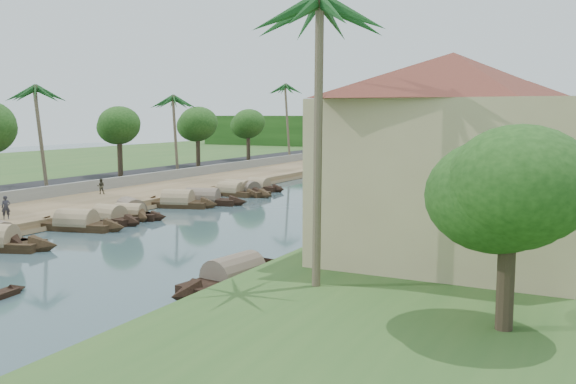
% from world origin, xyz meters
% --- Properties ---
extents(ground, '(220.00, 220.00, 0.00)m').
position_xyz_m(ground, '(0.00, 0.00, 0.00)').
color(ground, '#354A50').
rests_on(ground, ground).
extents(left_bank, '(10.00, 180.00, 0.80)m').
position_xyz_m(left_bank, '(-16.00, 20.00, 0.40)').
color(left_bank, brown).
rests_on(left_bank, ground).
extents(right_bank, '(16.00, 180.00, 1.20)m').
position_xyz_m(right_bank, '(19.00, 20.00, 0.60)').
color(right_bank, '#2A4F1F').
rests_on(right_bank, ground).
extents(road, '(8.00, 180.00, 1.40)m').
position_xyz_m(road, '(-24.50, 20.00, 0.70)').
color(road, black).
rests_on(road, ground).
extents(retaining_wall, '(0.40, 180.00, 1.10)m').
position_xyz_m(retaining_wall, '(-20.20, 20.00, 1.35)').
color(retaining_wall, slate).
rests_on(retaining_wall, left_bank).
extents(treeline, '(120.00, 14.00, 8.00)m').
position_xyz_m(treeline, '(0.00, 100.00, 4.00)').
color(treeline, '#16390F').
rests_on(treeline, ground).
extents(bridge, '(28.00, 4.00, 2.40)m').
position_xyz_m(bridge, '(0.00, 72.00, 1.72)').
color(bridge, '#A2A197').
rests_on(bridge, ground).
extents(building_near, '(14.85, 14.85, 10.20)m').
position_xyz_m(building_near, '(18.99, -2.00, 6.38)').
color(building_near, tan).
rests_on(building_near, right_bank).
extents(building_mid, '(14.11, 14.11, 9.70)m').
position_xyz_m(building_mid, '(19.99, 14.00, 6.13)').
color(building_mid, '#CAA88F').
rests_on(building_mid, right_bank).
extents(building_far, '(15.59, 15.59, 10.20)m').
position_xyz_m(building_far, '(18.99, 28.00, 6.38)').
color(building_far, beige).
rests_on(building_far, right_bank).
extents(building_distant, '(12.62, 12.62, 9.20)m').
position_xyz_m(building_distant, '(19.99, 48.00, 5.88)').
color(building_distant, tan).
rests_on(building_distant, right_bank).
extents(sampan_4, '(8.22, 3.54, 2.28)m').
position_xyz_m(sampan_4, '(-8.96, 1.31, 0.42)').
color(sampan_4, black).
rests_on(sampan_4, ground).
extents(sampan_5, '(6.63, 2.15, 2.11)m').
position_xyz_m(sampan_5, '(-8.75, 4.57, 0.41)').
color(sampan_5, black).
rests_on(sampan_5, ground).
extents(sampan_6, '(7.39, 5.27, 2.25)m').
position_xyz_m(sampan_6, '(-9.44, 7.86, 0.42)').
color(sampan_6, black).
rests_on(sampan_6, ground).
extents(sampan_7, '(6.67, 2.96, 1.81)m').
position_xyz_m(sampan_7, '(-8.60, 6.71, 0.40)').
color(sampan_7, black).
rests_on(sampan_7, ground).
extents(sampan_8, '(8.05, 3.98, 2.40)m').
position_xyz_m(sampan_8, '(-9.24, 14.07, 0.42)').
color(sampan_8, black).
rests_on(sampan_8, ground).
extents(sampan_9, '(9.09, 4.12, 2.26)m').
position_xyz_m(sampan_9, '(-8.28, 16.61, 0.42)').
color(sampan_9, black).
rests_on(sampan_9, ground).
extents(sampan_10, '(7.56, 2.02, 2.09)m').
position_xyz_m(sampan_10, '(-9.33, 23.29, 0.41)').
color(sampan_10, black).
rests_on(sampan_10, ground).
extents(sampan_11, '(8.12, 2.98, 2.27)m').
position_xyz_m(sampan_11, '(-9.18, 24.36, 0.42)').
color(sampan_11, black).
rests_on(sampan_11, ground).
extents(sampan_12, '(8.95, 5.21, 2.16)m').
position_xyz_m(sampan_12, '(-8.43, 24.88, 0.41)').
color(sampan_12, black).
rests_on(sampan_12, ground).
extents(sampan_13, '(7.25, 2.21, 1.99)m').
position_xyz_m(sampan_13, '(-9.01, 28.57, 0.41)').
color(sampan_13, black).
rests_on(sampan_13, ground).
extents(sampan_14, '(2.91, 9.07, 2.17)m').
position_xyz_m(sampan_14, '(9.42, -6.46, 0.41)').
color(sampan_14, black).
rests_on(sampan_14, ground).
extents(sampan_15, '(3.20, 6.90, 1.87)m').
position_xyz_m(sampan_15, '(9.79, 6.62, 0.41)').
color(sampan_15, black).
rests_on(sampan_15, ground).
extents(sampan_16, '(3.22, 9.54, 2.28)m').
position_xyz_m(sampan_16, '(10.07, 26.73, 0.42)').
color(sampan_16, black).
rests_on(sampan_16, ground).
extents(canoe_1, '(4.41, 1.21, 0.70)m').
position_xyz_m(canoe_1, '(-9.15, 1.37, 0.10)').
color(canoe_1, black).
rests_on(canoe_1, ground).
extents(canoe_2, '(6.38, 2.07, 0.92)m').
position_xyz_m(canoe_2, '(-8.43, 23.15, 0.10)').
color(canoe_2, black).
rests_on(canoe_2, ground).
extents(palm_0, '(3.20, 3.20, 13.44)m').
position_xyz_m(palm_0, '(15.00, -8.78, 12.77)').
color(palm_0, '#76614E').
rests_on(palm_0, ground).
extents(palm_1, '(3.20, 3.20, 9.92)m').
position_xyz_m(palm_1, '(16.00, 6.31, 9.39)').
color(palm_1, '#76614E').
rests_on(palm_1, ground).
extents(palm_2, '(3.20, 3.20, 12.07)m').
position_xyz_m(palm_2, '(15.00, 20.34, 11.46)').
color(palm_2, '#76614E').
rests_on(palm_2, ground).
extents(palm_3, '(3.20, 3.20, 11.25)m').
position_xyz_m(palm_3, '(16.00, 39.59, 10.69)').
color(palm_3, '#76614E').
rests_on(palm_3, ground).
extents(palm_5, '(3.20, 3.20, 11.17)m').
position_xyz_m(palm_5, '(-24.00, 12.20, 10.81)').
color(palm_5, '#76614E').
rests_on(palm_5, ground).
extents(palm_6, '(3.20, 3.20, 10.64)m').
position_xyz_m(palm_6, '(-22.00, 31.10, 10.28)').
color(palm_6, '#76614E').
rests_on(palm_6, ground).
extents(palm_7, '(3.20, 3.20, 11.96)m').
position_xyz_m(palm_7, '(14.00, 54.88, 11.36)').
color(palm_7, '#76614E').
rests_on(palm_7, ground).
extents(palm_8, '(3.20, 3.20, 13.10)m').
position_xyz_m(palm_8, '(-20.50, 58.82, 12.65)').
color(palm_8, '#76614E').
rests_on(palm_8, ground).
extents(tree_3, '(4.70, 4.70, 7.70)m').
position_xyz_m(tree_3, '(-24.00, 23.17, 7.06)').
color(tree_3, '#433626').
rests_on(tree_3, ground).
extents(tree_4, '(5.15, 5.15, 7.79)m').
position_xyz_m(tree_4, '(-24.00, 38.59, 6.99)').
color(tree_4, '#433626').
rests_on(tree_4, ground).
extents(tree_5, '(4.94, 4.94, 7.55)m').
position_xyz_m(tree_5, '(-24.00, 52.00, 6.83)').
color(tree_5, '#433626').
rests_on(tree_5, ground).
extents(tree_7, '(4.78, 4.78, 6.74)m').
position_xyz_m(tree_7, '(23.00, -10.96, 5.90)').
color(tree_7, '#433626').
rests_on(tree_7, ground).
extents(person_near, '(0.72, 0.75, 1.73)m').
position_xyz_m(person_near, '(-13.59, -0.97, 1.67)').
color(person_near, '#27262E').
rests_on(person_near, left_bank).
extents(person_far, '(0.92, 0.89, 1.49)m').
position_xyz_m(person_far, '(-17.88, 13.45, 1.55)').
color(person_far, '#363325').
rests_on(person_far, left_bank).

